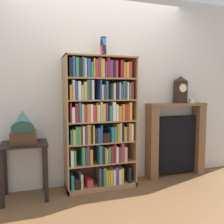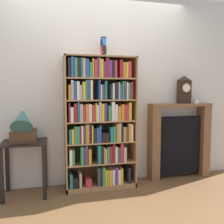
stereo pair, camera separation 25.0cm
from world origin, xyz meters
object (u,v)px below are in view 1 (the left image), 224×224
at_px(bookshelf, 100,123).
at_px(teacup_with_saucer, 192,101).
at_px(cup_stack, 103,47).
at_px(fireplace_mantel, 175,140).
at_px(side_table_left, 24,158).
at_px(gramophone, 23,127).
at_px(mantel_clock, 181,90).

height_order(bookshelf, teacup_with_saucer, bookshelf).
bearing_deg(cup_stack, teacup_with_saucer, 1.35).
bearing_deg(cup_stack, fireplace_mantel, 2.47).
relative_size(side_table_left, gramophone, 1.41).
xyz_separation_m(side_table_left, gramophone, (-0.00, -0.05, 0.37)).
relative_size(bookshelf, teacup_with_saucer, 13.65).
distance_m(gramophone, fireplace_mantel, 2.16).
xyz_separation_m(bookshelf, cup_stack, (0.06, 0.04, 0.97)).
height_order(gramophone, mantel_clock, mantel_clock).
relative_size(side_table_left, mantel_clock, 1.67).
bearing_deg(bookshelf, cup_stack, 35.23).
height_order(side_table_left, gramophone, gramophone).
bearing_deg(side_table_left, bookshelf, 1.84).
height_order(cup_stack, side_table_left, cup_stack).
distance_m(gramophone, mantel_clock, 2.23).
bearing_deg(gramophone, cup_stack, 7.39).
bearing_deg(fireplace_mantel, side_table_left, -176.69).
bearing_deg(side_table_left, fireplace_mantel, 3.31).
bearing_deg(fireplace_mantel, teacup_with_saucer, -3.60).
xyz_separation_m(side_table_left, teacup_with_saucer, (2.39, 0.11, 0.63)).
height_order(fireplace_mantel, mantel_clock, mantel_clock).
relative_size(side_table_left, fireplace_mantel, 0.61).
height_order(mantel_clock, teacup_with_saucer, mantel_clock).
bearing_deg(gramophone, side_table_left, 90.00).
bearing_deg(bookshelf, fireplace_mantel, 4.45).
distance_m(side_table_left, gramophone, 0.37).
xyz_separation_m(bookshelf, mantel_clock, (1.26, 0.07, 0.43)).
bearing_deg(fireplace_mantel, cup_stack, -177.53).
xyz_separation_m(side_table_left, fireplace_mantel, (2.13, 0.12, 0.05)).
relative_size(fireplace_mantel, teacup_with_saucer, 8.72).
relative_size(gramophone, fireplace_mantel, 0.43).
xyz_separation_m(cup_stack, teacup_with_saucer, (1.39, 0.03, -0.71)).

